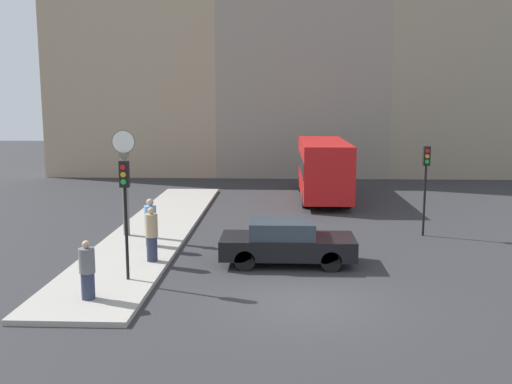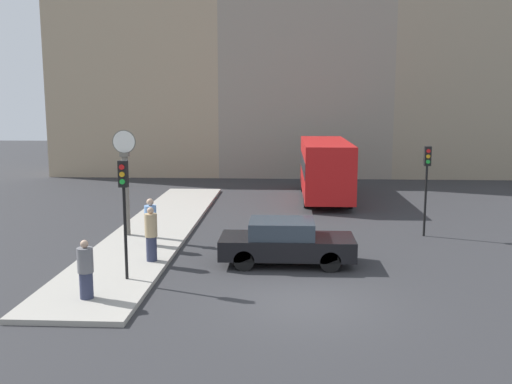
% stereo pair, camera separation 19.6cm
% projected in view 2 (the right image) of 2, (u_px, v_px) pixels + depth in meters
% --- Properties ---
extents(ground_plane, '(120.00, 120.00, 0.00)m').
position_uv_depth(ground_plane, '(305.00, 302.00, 15.26)').
color(ground_plane, '#2D2D30').
extents(sidewalk_corner, '(3.02, 20.47, 0.15)m').
position_uv_depth(sidewalk_corner, '(157.00, 228.00, 23.67)').
color(sidewalk_corner, '#A39E93').
rests_on(sidewalk_corner, ground_plane).
extents(building_row, '(34.20, 5.00, 18.35)m').
position_uv_depth(building_row, '(303.00, 63.00, 40.29)').
color(building_row, tan).
rests_on(building_row, ground_plane).
extents(sedan_car, '(4.38, 1.85, 1.47)m').
position_uv_depth(sedan_car, '(286.00, 242.00, 18.67)').
color(sedan_car, black).
rests_on(sedan_car, ground_plane).
extents(bus_distant, '(2.45, 8.51, 3.17)m').
position_uv_depth(bus_distant, '(325.00, 166.00, 30.84)').
color(bus_distant, red).
rests_on(bus_distant, ground_plane).
extents(traffic_light_near, '(0.26, 0.24, 3.49)m').
position_uv_depth(traffic_light_near, '(124.00, 195.00, 16.34)').
color(traffic_light_near, black).
rests_on(traffic_light_near, sidewalk_corner).
extents(traffic_light_far, '(0.26, 0.24, 3.57)m').
position_uv_depth(traffic_light_far, '(427.00, 172.00, 22.24)').
color(traffic_light_far, black).
rests_on(traffic_light_far, ground_plane).
extents(street_clock, '(0.90, 0.32, 4.08)m').
position_uv_depth(street_clock, '(125.00, 179.00, 21.90)').
color(street_clock, '#666056').
rests_on(street_clock, sidewalk_corner).
extents(pedestrian_blue_stripe, '(0.43, 0.43, 1.72)m').
position_uv_depth(pedestrian_blue_stripe, '(151.00, 222.00, 20.46)').
color(pedestrian_blue_stripe, '#2D334C').
rests_on(pedestrian_blue_stripe, sidewalk_corner).
extents(pedestrian_tan_coat, '(0.41, 0.41, 1.78)m').
position_uv_depth(pedestrian_tan_coat, '(151.00, 234.00, 18.49)').
color(pedestrian_tan_coat, '#2D334C').
rests_on(pedestrian_tan_coat, sidewalk_corner).
extents(pedestrian_grey_jacket, '(0.42, 0.42, 1.58)m').
position_uv_depth(pedestrian_grey_jacket, '(86.00, 270.00, 14.98)').
color(pedestrian_grey_jacket, '#2D334C').
rests_on(pedestrian_grey_jacket, sidewalk_corner).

